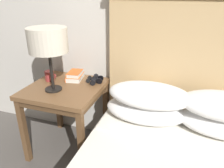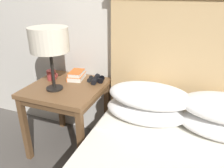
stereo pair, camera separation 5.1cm
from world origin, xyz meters
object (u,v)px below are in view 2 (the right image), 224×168
object	(u,v)px
table_lamp	(49,41)
binoculars_pair	(96,79)
book_on_nightstand	(76,76)
book_stacked_on_top	(76,73)
nightstand	(67,95)
coffee_mug	(52,75)

from	to	relation	value
table_lamp	binoculars_pair	size ratio (longest dim) A/B	2.89
table_lamp	binoculars_pair	bearing A→B (deg)	45.78
book_on_nightstand	table_lamp	bearing A→B (deg)	-102.34
book_on_nightstand	book_stacked_on_top	world-z (taller)	book_stacked_on_top
book_stacked_on_top	binoculars_pair	xyz separation A→B (m)	(0.18, 0.00, -0.03)
nightstand	table_lamp	world-z (taller)	table_lamp
nightstand	table_lamp	size ratio (longest dim) A/B	1.28
book_on_nightstand	book_stacked_on_top	size ratio (longest dim) A/B	1.16
table_lamp	coffee_mug	distance (m)	0.40
book_stacked_on_top	binoculars_pair	distance (m)	0.19
nightstand	binoculars_pair	world-z (taller)	binoculars_pair
nightstand	book_stacked_on_top	xyz separation A→B (m)	(0.01, 0.16, 0.14)
book_on_nightstand	book_stacked_on_top	bearing A→B (deg)	-50.10
table_lamp	book_on_nightstand	bearing A→B (deg)	77.66
nightstand	binoculars_pair	size ratio (longest dim) A/B	3.71
nightstand	coffee_mug	bearing A→B (deg)	159.07
book_on_nightstand	book_stacked_on_top	xyz separation A→B (m)	(0.00, -0.00, 0.04)
table_lamp	binoculars_pair	xyz separation A→B (m)	(0.24, 0.25, -0.36)
nightstand	book_on_nightstand	xyz separation A→B (m)	(0.01, 0.16, 0.10)
nightstand	book_on_nightstand	world-z (taller)	book_on_nightstand
table_lamp	coffee_mug	xyz separation A→B (m)	(-0.13, 0.16, -0.34)
nightstand	book_stacked_on_top	distance (m)	0.21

